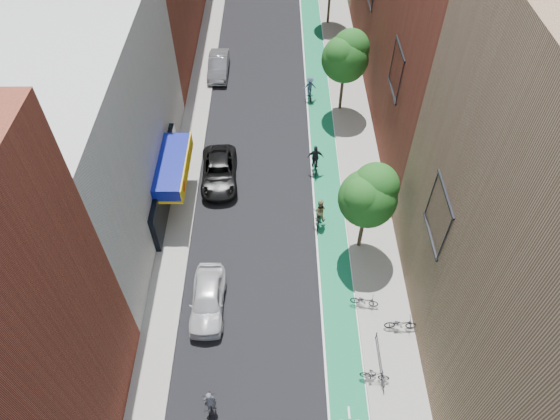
{
  "coord_description": "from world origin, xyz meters",
  "views": [
    {
      "loc": [
        0.55,
        -9.06,
        24.95
      ],
      "look_at": [
        0.68,
        11.71,
        1.5
      ],
      "focal_mm": 32.0,
      "sensor_mm": 36.0,
      "label": 1
    }
  ],
  "objects_px": {
    "parked_car_white": "(208,299)",
    "parked_car_silver": "(218,66)",
    "cyclist_lane_near": "(319,214)",
    "cyclist_lead": "(211,406)",
    "cyclist_lane_far": "(310,90)",
    "cyclist_lane_mid": "(315,162)",
    "parked_car_black": "(219,172)"
  },
  "relations": [
    {
      "from": "parked_car_white",
      "to": "parked_car_silver",
      "type": "distance_m",
      "value": 23.57
    },
    {
      "from": "cyclist_lead",
      "to": "cyclist_lane_near",
      "type": "height_order",
      "value": "cyclist_lane_near"
    },
    {
      "from": "cyclist_lane_near",
      "to": "cyclist_lane_mid",
      "type": "bearing_deg",
      "value": -78.03
    },
    {
      "from": "cyclist_lane_mid",
      "to": "parked_car_black",
      "type": "bearing_deg",
      "value": 7.45
    },
    {
      "from": "parked_car_black",
      "to": "cyclist_lead",
      "type": "distance_m",
      "value": 16.18
    },
    {
      "from": "parked_car_white",
      "to": "parked_car_silver",
      "type": "bearing_deg",
      "value": 92.68
    },
    {
      "from": "cyclist_lane_mid",
      "to": "cyclist_lead",
      "type": "bearing_deg",
      "value": 71.01
    },
    {
      "from": "cyclist_lane_far",
      "to": "parked_car_silver",
      "type": "bearing_deg",
      "value": -32.74
    },
    {
      "from": "parked_car_black",
      "to": "cyclist_lane_near",
      "type": "xyz_separation_m",
      "value": [
        6.74,
        -4.08,
        0.17
      ]
    },
    {
      "from": "parked_car_silver",
      "to": "cyclist_lane_mid",
      "type": "relative_size",
      "value": 2.1
    },
    {
      "from": "parked_car_white",
      "to": "cyclist_lane_mid",
      "type": "height_order",
      "value": "cyclist_lane_mid"
    },
    {
      "from": "parked_car_silver",
      "to": "cyclist_lane_near",
      "type": "xyz_separation_m",
      "value": [
        7.8,
        -17.37,
        0.13
      ]
    },
    {
      "from": "cyclist_lane_far",
      "to": "cyclist_lead",
      "type": "bearing_deg",
      "value": 69.89
    },
    {
      "from": "cyclist_lead",
      "to": "parked_car_white",
      "type": "bearing_deg",
      "value": -95.74
    },
    {
      "from": "cyclist_lane_near",
      "to": "cyclist_lane_mid",
      "type": "distance_m",
      "value": 4.93
    },
    {
      "from": "parked_car_black",
      "to": "parked_car_silver",
      "type": "height_order",
      "value": "parked_car_silver"
    },
    {
      "from": "parked_car_black",
      "to": "cyclist_lane_far",
      "type": "bearing_deg",
      "value": 51.18
    },
    {
      "from": "cyclist_lane_near",
      "to": "cyclist_lane_mid",
      "type": "relative_size",
      "value": 0.94
    },
    {
      "from": "parked_car_white",
      "to": "cyclist_lead",
      "type": "bearing_deg",
      "value": -83.65
    },
    {
      "from": "parked_car_black",
      "to": "cyclist_lane_mid",
      "type": "distance_m",
      "value": 6.8
    },
    {
      "from": "parked_car_white",
      "to": "cyclist_lane_near",
      "type": "relative_size",
      "value": 2.2
    },
    {
      "from": "cyclist_lane_far",
      "to": "cyclist_lane_near",
      "type": "bearing_deg",
      "value": 82.91
    },
    {
      "from": "parked_car_white",
      "to": "parked_car_black",
      "type": "relative_size",
      "value": 0.88
    },
    {
      "from": "parked_car_silver",
      "to": "cyclist_lane_mid",
      "type": "bearing_deg",
      "value": -57.63
    },
    {
      "from": "parked_car_white",
      "to": "cyclist_lead",
      "type": "relative_size",
      "value": 2.31
    },
    {
      "from": "cyclist_lane_mid",
      "to": "cyclist_lane_far",
      "type": "distance_m",
      "value": 8.69
    },
    {
      "from": "parked_car_white",
      "to": "parked_car_black",
      "type": "xyz_separation_m",
      "value": [
        -0.13,
        10.26,
        -0.05
      ]
    },
    {
      "from": "parked_car_white",
      "to": "cyclist_lane_mid",
      "type": "relative_size",
      "value": 2.07
    },
    {
      "from": "parked_car_silver",
      "to": "cyclist_lane_near",
      "type": "relative_size",
      "value": 2.23
    },
    {
      "from": "parked_car_black",
      "to": "cyclist_lane_near",
      "type": "distance_m",
      "value": 7.89
    },
    {
      "from": "cyclist_lead",
      "to": "cyclist_lane_far",
      "type": "height_order",
      "value": "cyclist_lead"
    },
    {
      "from": "parked_car_white",
      "to": "cyclist_lane_mid",
      "type": "xyz_separation_m",
      "value": [
        6.62,
        11.11,
        0.07
      ]
    }
  ]
}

